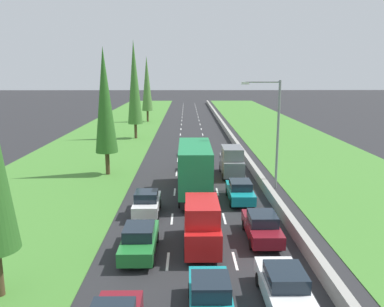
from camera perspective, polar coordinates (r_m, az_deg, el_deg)
ground_plane at (r=64.51m, az=-0.10°, el=3.19°), size 300.00×300.00×0.00m
grass_verge_left at (r=65.60m, az=-11.24°, el=3.12°), size 14.00×140.00×0.04m
grass_verge_right at (r=66.25m, az=12.43°, el=3.16°), size 14.00×140.00×0.04m
median_barrier at (r=64.77m, az=4.96°, el=3.56°), size 0.44×120.00×0.85m
lane_markings at (r=64.51m, az=-0.10°, el=3.19°), size 3.64×116.00×0.01m
teal_hatchback_centre_lane at (r=16.72m, az=2.65°, el=-20.00°), size 1.74×3.90×1.72m
red_van_centre_lane at (r=21.97m, az=1.43°, el=-10.26°), size 1.96×4.90×2.82m
white_sedan_right_lane at (r=17.79m, az=13.27°, el=-18.32°), size 1.82×4.50×1.64m
maroon_sedan_right_lane at (r=23.62m, az=10.11°, el=-10.36°), size 1.82×4.50×1.64m
teal_sedan_right_lane at (r=29.96m, az=7.00°, el=-5.45°), size 1.82×4.50×1.64m
green_box_truck_centre_lane at (r=31.02m, az=0.37°, el=-2.13°), size 2.46×9.40×4.18m
green_sedan_left_lane at (r=21.71m, az=-7.64°, el=-12.32°), size 1.82×4.50×1.64m
black_hatchback_centre_lane at (r=39.48m, az=0.44°, el=-1.10°), size 1.74×3.90×1.72m
white_hatchback_left_lane at (r=27.26m, az=-6.58°, el=-7.14°), size 1.74×3.90×1.72m
white_hatchback_centre_lane at (r=46.62m, az=0.21°, el=0.90°), size 1.74×3.90×1.72m
grey_van_right_lane at (r=36.96m, az=5.78°, el=-1.16°), size 1.96×4.90×2.82m
poplar_tree_second at (r=37.32m, az=-12.57°, el=7.48°), size 2.10×2.10×11.94m
poplar_tree_third at (r=57.77m, az=-8.39°, el=10.16°), size 2.15×2.15×14.14m
poplar_tree_fourth at (r=77.48m, az=-6.57°, el=10.03°), size 2.12×2.12×12.63m
street_light_mast at (r=32.87m, az=11.83°, el=3.83°), size 3.20×0.28×9.00m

